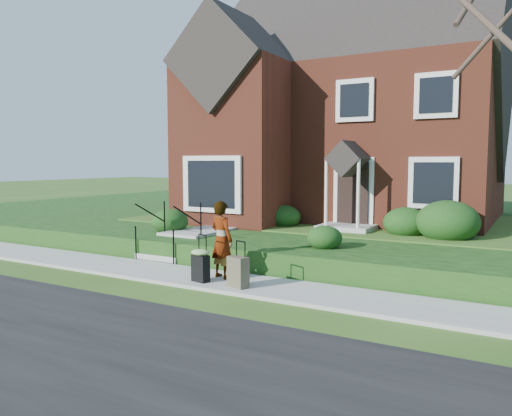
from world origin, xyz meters
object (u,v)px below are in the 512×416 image
Objects in this scene: front_steps at (178,241)px; suitcase_black at (200,263)px; woman at (222,240)px; suitcase_olive at (238,272)px.

suitcase_black is at bearing -42.80° from front_steps.
woman is 1.10m from suitcase_olive.
suitcase_black reaches higher than suitcase_olive.
front_steps is 4.06m from suitcase_olive.
woman reaches higher than front_steps.
suitcase_black is (2.41, -2.23, 0.01)m from front_steps.
suitcase_black is at bearing 85.57° from woman.
woman reaches higher than suitcase_black.
woman reaches higher than suitcase_olive.
suitcase_olive is (0.78, -0.56, -0.55)m from woman.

